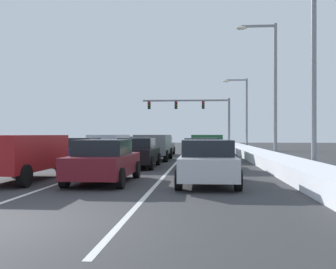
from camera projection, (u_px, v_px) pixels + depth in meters
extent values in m
plane|color=#333335|center=(149.00, 162.00, 24.70)|extent=(120.00, 120.00, 0.00)
cube|color=silver|center=(180.00, 158.00, 28.83)|extent=(0.14, 47.17, 0.01)
cube|color=silver|center=(134.00, 158.00, 29.11)|extent=(0.14, 47.17, 0.01)
cube|color=white|center=(255.00, 154.00, 28.38)|extent=(1.71, 47.17, 0.61)
cube|color=white|center=(63.00, 154.00, 29.56)|extent=(1.48, 47.17, 0.54)
cube|color=#B7BABF|center=(208.00, 166.00, 13.61)|extent=(1.82, 4.50, 0.70)
cube|color=black|center=(208.00, 148.00, 13.46)|extent=(1.64, 2.20, 0.55)
cube|color=red|center=(184.00, 167.00, 11.47)|extent=(0.24, 0.08, 0.14)
cube|color=red|center=(233.00, 168.00, 11.36)|extent=(0.24, 0.08, 0.14)
cylinder|color=black|center=(183.00, 170.00, 15.23)|extent=(0.22, 0.66, 0.66)
cylinder|color=black|center=(231.00, 171.00, 15.08)|extent=(0.22, 0.66, 0.66)
cylinder|color=black|center=(179.00, 179.00, 12.14)|extent=(0.22, 0.66, 0.66)
cylinder|color=black|center=(238.00, 180.00, 11.99)|extent=(0.22, 0.66, 0.66)
cube|color=#937F60|center=(202.00, 156.00, 20.19)|extent=(1.82, 4.50, 0.70)
cube|color=black|center=(202.00, 144.00, 20.04)|extent=(1.64, 2.20, 0.55)
cube|color=red|center=(186.00, 155.00, 18.05)|extent=(0.24, 0.08, 0.14)
cube|color=red|center=(217.00, 156.00, 17.94)|extent=(0.24, 0.08, 0.14)
cylinder|color=black|center=(185.00, 160.00, 21.81)|extent=(0.22, 0.66, 0.66)
cylinder|color=black|center=(218.00, 160.00, 21.66)|extent=(0.22, 0.66, 0.66)
cylinder|color=black|center=(183.00, 164.00, 18.72)|extent=(0.22, 0.66, 0.66)
cylinder|color=black|center=(221.00, 164.00, 18.57)|extent=(0.22, 0.66, 0.66)
cube|color=#1E5633|center=(207.00, 144.00, 27.26)|extent=(1.95, 4.90, 1.25)
cube|color=black|center=(207.00, 140.00, 24.86)|extent=(1.56, 0.06, 0.55)
cube|color=red|center=(194.00, 147.00, 24.93)|extent=(0.20, 0.08, 0.28)
cube|color=red|center=(220.00, 147.00, 24.80)|extent=(0.20, 0.08, 0.28)
cylinder|color=black|center=(193.00, 153.00, 29.03)|extent=(0.25, 0.74, 0.74)
cylinder|color=black|center=(220.00, 153.00, 28.87)|extent=(0.25, 0.74, 0.74)
cylinder|color=black|center=(192.00, 155.00, 25.64)|extent=(0.25, 0.74, 0.74)
cylinder|color=black|center=(222.00, 155.00, 25.48)|extent=(0.25, 0.74, 0.74)
cube|color=silver|center=(205.00, 142.00, 34.61)|extent=(1.95, 4.90, 1.25)
cube|color=black|center=(205.00, 139.00, 32.21)|extent=(1.56, 0.06, 0.55)
cube|color=red|center=(196.00, 144.00, 32.29)|extent=(0.20, 0.08, 0.28)
cube|color=red|center=(215.00, 144.00, 32.16)|extent=(0.20, 0.08, 0.28)
cylinder|color=black|center=(194.00, 149.00, 36.39)|extent=(0.25, 0.74, 0.74)
cylinder|color=black|center=(216.00, 149.00, 36.23)|extent=(0.25, 0.74, 0.74)
cylinder|color=black|center=(194.00, 151.00, 33.00)|extent=(0.25, 0.74, 0.74)
cylinder|color=black|center=(217.00, 151.00, 32.84)|extent=(0.25, 0.74, 0.74)
cube|color=maroon|center=(104.00, 165.00, 14.11)|extent=(1.82, 4.50, 0.70)
cube|color=black|center=(103.00, 148.00, 13.96)|extent=(1.64, 2.20, 0.55)
cube|color=red|center=(64.00, 166.00, 11.98)|extent=(0.24, 0.08, 0.14)
cube|color=red|center=(109.00, 166.00, 11.86)|extent=(0.24, 0.08, 0.14)
cylinder|color=black|center=(92.00, 169.00, 15.73)|extent=(0.22, 0.66, 0.66)
cylinder|color=black|center=(136.00, 170.00, 15.58)|extent=(0.22, 0.66, 0.66)
cylinder|color=black|center=(65.00, 178.00, 12.64)|extent=(0.22, 0.66, 0.66)
cylinder|color=black|center=(120.00, 178.00, 12.49)|extent=(0.22, 0.66, 0.66)
cube|color=black|center=(138.00, 155.00, 20.63)|extent=(1.82, 4.50, 0.70)
cube|color=black|center=(137.00, 143.00, 20.48)|extent=(1.64, 2.20, 0.55)
cube|color=red|center=(115.00, 155.00, 18.49)|extent=(0.24, 0.08, 0.14)
cube|color=red|center=(145.00, 155.00, 18.38)|extent=(0.24, 0.08, 0.14)
cylinder|color=black|center=(126.00, 159.00, 22.25)|extent=(0.22, 0.66, 0.66)
cylinder|color=black|center=(158.00, 159.00, 22.10)|extent=(0.22, 0.66, 0.66)
cylinder|color=black|center=(114.00, 163.00, 19.16)|extent=(0.22, 0.66, 0.66)
cylinder|color=black|center=(151.00, 163.00, 19.01)|extent=(0.22, 0.66, 0.66)
cube|color=slate|center=(154.00, 144.00, 26.37)|extent=(1.95, 4.90, 1.25)
cube|color=black|center=(149.00, 141.00, 23.97)|extent=(1.56, 0.06, 0.55)
cube|color=red|center=(136.00, 147.00, 24.04)|extent=(0.20, 0.08, 0.28)
cube|color=red|center=(162.00, 147.00, 23.91)|extent=(0.20, 0.08, 0.28)
cylinder|color=black|center=(143.00, 153.00, 28.14)|extent=(0.25, 0.74, 0.74)
cylinder|color=black|center=(170.00, 153.00, 27.98)|extent=(0.25, 0.74, 0.74)
cylinder|color=black|center=(135.00, 156.00, 24.76)|extent=(0.25, 0.74, 0.74)
cylinder|color=black|center=(166.00, 156.00, 24.60)|extent=(0.25, 0.74, 0.74)
cube|color=#38383D|center=(161.00, 147.00, 32.85)|extent=(1.82, 4.50, 0.70)
cube|color=black|center=(161.00, 140.00, 32.70)|extent=(1.64, 2.20, 0.55)
cube|color=red|center=(150.00, 147.00, 30.71)|extent=(0.24, 0.08, 0.14)
cube|color=red|center=(168.00, 147.00, 30.60)|extent=(0.24, 0.08, 0.14)
cylinder|color=black|center=(153.00, 150.00, 34.47)|extent=(0.22, 0.66, 0.66)
cylinder|color=black|center=(174.00, 150.00, 34.32)|extent=(0.22, 0.66, 0.66)
cylinder|color=black|center=(148.00, 152.00, 31.38)|extent=(0.22, 0.66, 0.66)
cylinder|color=black|center=(171.00, 152.00, 31.23)|extent=(0.22, 0.66, 0.66)
cube|color=maroon|center=(20.00, 152.00, 14.54)|extent=(1.95, 4.90, 1.25)
cube|color=red|center=(9.00, 159.00, 12.08)|extent=(0.20, 0.08, 0.28)
cylinder|color=black|center=(16.00, 167.00, 16.31)|extent=(0.25, 0.74, 0.74)
cylinder|color=black|center=(62.00, 167.00, 16.15)|extent=(0.25, 0.74, 0.74)
cylinder|color=black|center=(25.00, 176.00, 12.76)|extent=(0.25, 0.74, 0.74)
cube|color=navy|center=(82.00, 154.00, 21.67)|extent=(1.82, 4.50, 0.70)
cube|color=black|center=(81.00, 143.00, 21.52)|extent=(1.64, 2.20, 0.55)
cube|color=red|center=(54.00, 154.00, 19.54)|extent=(0.24, 0.08, 0.14)
cube|color=red|center=(82.00, 154.00, 19.42)|extent=(0.24, 0.08, 0.14)
cylinder|color=black|center=(75.00, 158.00, 23.29)|extent=(0.22, 0.66, 0.66)
cylinder|color=black|center=(105.00, 158.00, 23.14)|extent=(0.22, 0.66, 0.66)
cylinder|color=black|center=(55.00, 162.00, 20.20)|extent=(0.22, 0.66, 0.66)
cylinder|color=black|center=(90.00, 162.00, 20.05)|extent=(0.22, 0.66, 0.66)
cube|color=#B7BABF|center=(110.00, 144.00, 27.93)|extent=(1.95, 4.90, 1.25)
cube|color=black|center=(101.00, 140.00, 25.53)|extent=(1.56, 0.06, 0.55)
cube|color=red|center=(89.00, 146.00, 25.61)|extent=(0.20, 0.08, 0.28)
cube|color=red|center=(113.00, 146.00, 25.48)|extent=(0.20, 0.08, 0.28)
cylinder|color=black|center=(102.00, 152.00, 29.71)|extent=(0.25, 0.74, 0.74)
cylinder|color=black|center=(128.00, 152.00, 29.55)|extent=(0.25, 0.74, 0.74)
cylinder|color=black|center=(89.00, 155.00, 26.32)|extent=(0.25, 0.74, 0.74)
cylinder|color=black|center=(118.00, 155.00, 26.16)|extent=(0.25, 0.74, 0.74)
cube|color=#937F60|center=(125.00, 147.00, 35.01)|extent=(1.82, 4.50, 0.70)
cube|color=black|center=(125.00, 140.00, 34.86)|extent=(1.64, 2.20, 0.55)
cube|color=red|center=(112.00, 146.00, 32.88)|extent=(0.24, 0.08, 0.14)
cube|color=red|center=(129.00, 146.00, 32.76)|extent=(0.24, 0.08, 0.14)
cylinder|color=black|center=(119.00, 149.00, 36.63)|extent=(0.22, 0.66, 0.66)
cylinder|color=black|center=(138.00, 149.00, 36.48)|extent=(0.22, 0.66, 0.66)
cylinder|color=black|center=(111.00, 151.00, 33.54)|extent=(0.22, 0.66, 0.66)
cylinder|color=black|center=(132.00, 151.00, 33.39)|extent=(0.22, 0.66, 0.66)
cylinder|color=slate|center=(229.00, 123.00, 49.78)|extent=(0.28, 0.28, 6.20)
cube|color=slate|center=(186.00, 101.00, 50.23)|extent=(10.80, 0.20, 0.20)
cube|color=black|center=(203.00, 105.00, 50.05)|extent=(0.34, 0.34, 0.95)
sphere|color=red|center=(203.00, 103.00, 49.86)|extent=(0.22, 0.22, 0.22)
sphere|color=#593F0C|center=(203.00, 105.00, 49.86)|extent=(0.22, 0.22, 0.22)
sphere|color=#0C3819|center=(203.00, 107.00, 49.86)|extent=(0.22, 0.22, 0.22)
cube|color=black|center=(176.00, 105.00, 50.33)|extent=(0.34, 0.34, 0.95)
sphere|color=red|center=(176.00, 103.00, 50.15)|extent=(0.22, 0.22, 0.22)
sphere|color=#593F0C|center=(176.00, 105.00, 50.15)|extent=(0.22, 0.22, 0.22)
sphere|color=#0C3819|center=(176.00, 107.00, 50.15)|extent=(0.22, 0.22, 0.22)
cube|color=black|center=(149.00, 105.00, 50.62)|extent=(0.34, 0.34, 0.95)
sphere|color=red|center=(149.00, 103.00, 50.43)|extent=(0.22, 0.22, 0.22)
sphere|color=#593F0C|center=(149.00, 105.00, 50.43)|extent=(0.22, 0.22, 0.22)
sphere|color=#0C3819|center=(149.00, 107.00, 50.43)|extent=(0.22, 0.22, 0.22)
cylinder|color=gray|center=(314.00, 72.00, 17.60)|extent=(0.22, 0.22, 8.84)
cylinder|color=gray|center=(275.00, 92.00, 26.16)|extent=(0.22, 0.22, 8.94)
cube|color=gray|center=(258.00, 26.00, 26.25)|extent=(2.20, 0.14, 0.14)
ellipsoid|color=#EAE5C6|center=(241.00, 28.00, 26.35)|extent=(0.70, 0.36, 0.24)
cylinder|color=gray|center=(247.00, 114.00, 43.25)|extent=(0.22, 0.22, 7.73)
cube|color=gray|center=(236.00, 80.00, 43.34)|extent=(2.20, 0.14, 0.14)
ellipsoid|color=#EAE5C6|center=(226.00, 81.00, 43.43)|extent=(0.70, 0.36, 0.24)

